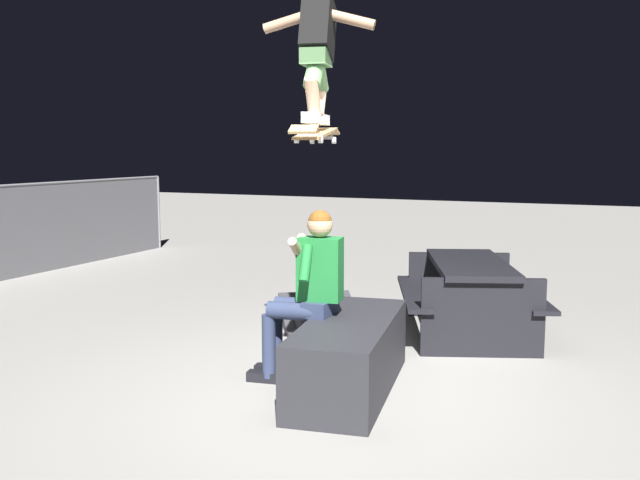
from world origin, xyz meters
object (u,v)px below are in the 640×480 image
skateboard (316,134)px  picnic_table_back (469,286)px  ledge_box_main (349,355)px  kicker_ramp (321,322)px  skater_airborne (318,43)px  person_sitting_on_ledge (306,285)px

skateboard → picnic_table_back: bearing=-23.1°
ledge_box_main → kicker_ramp: ledge_box_main is taller
skateboard → kicker_ramp: skateboard is taller
skater_airborne → kicker_ramp: size_ratio=0.87×
skateboard → skater_airborne: skater_airborne is taller
ledge_box_main → skateboard: (0.10, 0.32, 1.70)m
ledge_box_main → kicker_ramp: 1.92m
skater_airborne → kicker_ramp: bearing=22.7°
skater_airborne → skateboard: bearing=-167.4°
picnic_table_back → person_sitting_on_ledge: bearing=155.7°
kicker_ramp → picnic_table_back: (0.38, -1.46, 0.44)m
skater_airborne → picnic_table_back: (1.87, -0.84, -2.17)m
skateboard → kicker_ramp: 2.54m
ledge_box_main → person_sitting_on_ledge: bearing=82.3°
person_sitting_on_ledge → skater_airborne: bearing=-28.4°
kicker_ramp → person_sitting_on_ledge: bearing=-160.3°
ledge_box_main → skater_airborne: (0.15, 0.34, 2.39)m
skater_airborne → kicker_ramp: skater_airborne is taller
ledge_box_main → person_sitting_on_ledge: 0.64m
picnic_table_back → skateboard: bearing=156.9°
person_sitting_on_ledge → skater_airborne: 1.88m
person_sitting_on_ledge → picnic_table_back: (1.97, -0.89, -0.29)m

